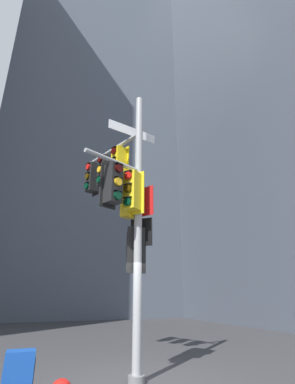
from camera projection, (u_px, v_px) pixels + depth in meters
ground at (136, 384)px, 6.02m from camera, size 120.00×120.00×0.00m
building_tower_right at (292, 65)px, 27.48m from camera, size 16.73×16.73×45.36m
building_mid_block at (88, 124)px, 36.34m from camera, size 16.93×16.93×44.80m
signal_pole_assembly at (121, 195)px, 7.85m from camera, size 2.27×3.31×7.26m
newspaper_box at (17, 384)px, 4.40m from camera, size 0.45×0.36×0.93m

